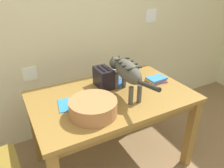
{
  "coord_description": "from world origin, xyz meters",
  "views": [
    {
      "loc": [
        -0.71,
        -0.26,
        1.62
      ],
      "look_at": [
        0.03,
        1.11,
        0.83
      ],
      "focal_mm": 34.82,
      "sensor_mm": 36.0,
      "label": 1
    }
  ],
  "objects_px": {
    "dining_table": "(112,104)",
    "wicker_basket": "(93,107)",
    "cat": "(126,71)",
    "coffee_mug": "(116,75)",
    "magazine": "(78,103)",
    "toaster": "(104,78)",
    "saucer_bowl": "(116,82)",
    "book_stack": "(156,79)"
  },
  "relations": [
    {
      "from": "dining_table",
      "to": "wicker_basket",
      "type": "distance_m",
      "value": 0.34
    },
    {
      "from": "cat",
      "to": "coffee_mug",
      "type": "relative_size",
      "value": 5.74
    },
    {
      "from": "cat",
      "to": "magazine",
      "type": "bearing_deg",
      "value": 179.76
    },
    {
      "from": "coffee_mug",
      "to": "wicker_basket",
      "type": "relative_size",
      "value": 0.37
    },
    {
      "from": "wicker_basket",
      "to": "cat",
      "type": "bearing_deg",
      "value": 22.31
    },
    {
      "from": "dining_table",
      "to": "cat",
      "type": "height_order",
      "value": "cat"
    },
    {
      "from": "magazine",
      "to": "dining_table",
      "type": "bearing_deg",
      "value": 10.52
    },
    {
      "from": "magazine",
      "to": "toaster",
      "type": "xyz_separation_m",
      "value": [
        0.3,
        0.16,
        0.08
      ]
    },
    {
      "from": "dining_table",
      "to": "wicker_basket",
      "type": "bearing_deg",
      "value": -143.71
    },
    {
      "from": "cat",
      "to": "saucer_bowl",
      "type": "relative_size",
      "value": 3.63
    },
    {
      "from": "dining_table",
      "to": "coffee_mug",
      "type": "relative_size",
      "value": 10.49
    },
    {
      "from": "cat",
      "to": "saucer_bowl",
      "type": "bearing_deg",
      "value": 90.0
    },
    {
      "from": "book_stack",
      "to": "toaster",
      "type": "distance_m",
      "value": 0.49
    },
    {
      "from": "saucer_bowl",
      "to": "wicker_basket",
      "type": "height_order",
      "value": "wicker_basket"
    },
    {
      "from": "cat",
      "to": "dining_table",
      "type": "bearing_deg",
      "value": 168.01
    },
    {
      "from": "magazine",
      "to": "wicker_basket",
      "type": "bearing_deg",
      "value": -64.6
    },
    {
      "from": "coffee_mug",
      "to": "wicker_basket",
      "type": "height_order",
      "value": "coffee_mug"
    },
    {
      "from": "dining_table",
      "to": "saucer_bowl",
      "type": "relative_size",
      "value": 6.63
    },
    {
      "from": "coffee_mug",
      "to": "wicker_basket",
      "type": "distance_m",
      "value": 0.52
    },
    {
      "from": "cat",
      "to": "toaster",
      "type": "relative_size",
      "value": 3.58
    },
    {
      "from": "saucer_bowl",
      "to": "toaster",
      "type": "xyz_separation_m",
      "value": [
        -0.12,
        -0.0,
        0.07
      ]
    },
    {
      "from": "wicker_basket",
      "to": "toaster",
      "type": "relative_size",
      "value": 1.69
    },
    {
      "from": "coffee_mug",
      "to": "book_stack",
      "type": "bearing_deg",
      "value": -23.29
    },
    {
      "from": "saucer_bowl",
      "to": "book_stack",
      "type": "xyz_separation_m",
      "value": [
        0.35,
        -0.15,
        0.01
      ]
    },
    {
      "from": "saucer_bowl",
      "to": "wicker_basket",
      "type": "relative_size",
      "value": 0.58
    },
    {
      "from": "magazine",
      "to": "toaster",
      "type": "relative_size",
      "value": 1.48
    },
    {
      "from": "toaster",
      "to": "coffee_mug",
      "type": "bearing_deg",
      "value": 1.35
    },
    {
      "from": "cat",
      "to": "magazine",
      "type": "relative_size",
      "value": 2.42
    },
    {
      "from": "coffee_mug",
      "to": "toaster",
      "type": "height_order",
      "value": "toaster"
    },
    {
      "from": "dining_table",
      "to": "coffee_mug",
      "type": "distance_m",
      "value": 0.28
    },
    {
      "from": "coffee_mug",
      "to": "wicker_basket",
      "type": "xyz_separation_m",
      "value": [
        -0.38,
        -0.35,
        -0.02
      ]
    },
    {
      "from": "dining_table",
      "to": "cat",
      "type": "distance_m",
      "value": 0.32
    },
    {
      "from": "saucer_bowl",
      "to": "wicker_basket",
      "type": "xyz_separation_m",
      "value": [
        -0.38,
        -0.35,
        0.04
      ]
    },
    {
      "from": "dining_table",
      "to": "cat",
      "type": "relative_size",
      "value": 1.83
    },
    {
      "from": "dining_table",
      "to": "wicker_basket",
      "type": "relative_size",
      "value": 3.86
    },
    {
      "from": "saucer_bowl",
      "to": "magazine",
      "type": "bearing_deg",
      "value": -158.5
    },
    {
      "from": "cat",
      "to": "coffee_mug",
      "type": "xyz_separation_m",
      "value": [
        0.02,
        0.21,
        -0.13
      ]
    },
    {
      "from": "coffee_mug",
      "to": "toaster",
      "type": "bearing_deg",
      "value": -178.65
    },
    {
      "from": "saucer_bowl",
      "to": "coffee_mug",
      "type": "bearing_deg",
      "value": 0.0
    },
    {
      "from": "toaster",
      "to": "dining_table",
      "type": "bearing_deg",
      "value": -92.43
    },
    {
      "from": "coffee_mug",
      "to": "dining_table",
      "type": "bearing_deg",
      "value": -127.88
    },
    {
      "from": "coffee_mug",
      "to": "book_stack",
      "type": "height_order",
      "value": "coffee_mug"
    }
  ]
}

